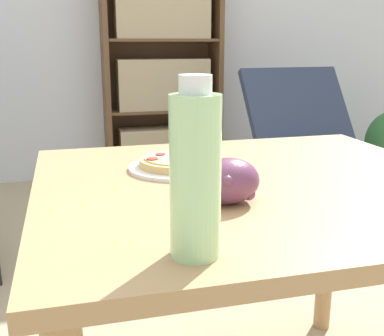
# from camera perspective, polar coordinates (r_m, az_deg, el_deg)

# --- Properties ---
(wall_back) EXTENTS (8.00, 0.05, 2.60)m
(wall_back) POSITION_cam_1_polar(r_m,az_deg,el_deg) (3.84, -7.51, 18.47)
(wall_back) COLOR silver
(wall_back) RESTS_ON ground_plane
(dining_table) EXTENTS (1.03, 0.93, 0.73)m
(dining_table) POSITION_cam_1_polar(r_m,az_deg,el_deg) (1.19, 7.41, -6.06)
(dining_table) COLOR tan
(dining_table) RESTS_ON ground_plane
(pizza_on_plate) EXTENTS (0.25, 0.25, 0.04)m
(pizza_on_plate) POSITION_cam_1_polar(r_m,az_deg,el_deg) (1.25, -1.84, 0.49)
(pizza_on_plate) COLOR white
(pizza_on_plate) RESTS_ON dining_table
(grape_bunch) EXTENTS (0.14, 0.11, 0.09)m
(grape_bunch) POSITION_cam_1_polar(r_m,az_deg,el_deg) (0.98, 4.35, -1.57)
(grape_bunch) COLOR #6B3856
(grape_bunch) RESTS_ON dining_table
(drink_bottle) EXTENTS (0.08, 0.08, 0.28)m
(drink_bottle) POSITION_cam_1_polar(r_m,az_deg,el_deg) (0.72, 0.39, -0.76)
(drink_bottle) COLOR #B7EAA3
(drink_bottle) RESTS_ON dining_table
(lounge_chair_far) EXTENTS (0.72, 0.79, 0.88)m
(lounge_chair_far) POSITION_cam_1_polar(r_m,az_deg,el_deg) (3.11, 13.77, 0.22)
(lounge_chair_far) COLOR black
(lounge_chair_far) RESTS_ON ground_plane
(bookshelf) EXTENTS (0.88, 0.31, 1.59)m
(bookshelf) POSITION_cam_1_polar(r_m,az_deg,el_deg) (3.69, -3.53, 10.19)
(bookshelf) COLOR brown
(bookshelf) RESTS_ON ground_plane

